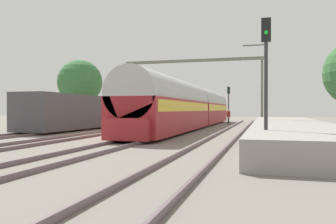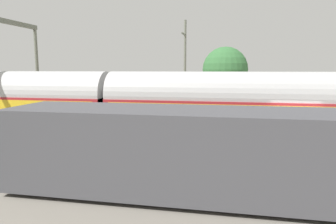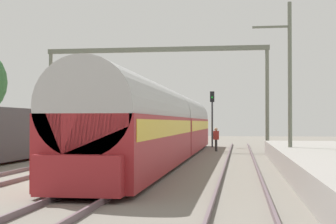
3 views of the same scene
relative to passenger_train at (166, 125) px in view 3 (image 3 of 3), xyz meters
The scene contains 9 objects.
ground 11.21m from the passenger_train, 101.12° to the right, with size 120.00×120.00×0.00m, color slate.
track_west 11.78m from the passenger_train, 111.46° to the right, with size 1.51×60.00×0.16m.
track_east 10.99m from the passenger_train, 90.00° to the right, with size 1.51×60.00×0.16m.
track_far_east 11.78m from the passenger_train, 68.54° to the right, with size 1.52×60.00×0.16m.
passenger_train is the anchor object (origin of this frame).
person_crossing 8.56m from the passenger_train, 72.79° to the left, with size 0.44×0.31×1.73m.
railway_signal_far 14.44m from the passenger_train, 82.35° to the left, with size 0.36×0.30×4.74m.
catenary_gantry 10.27m from the passenger_train, 102.98° to the left, with size 17.16×0.28×7.86m.
catenary_pole_east_mid 7.97m from the passenger_train, 30.52° to the right, with size 1.90×0.20×8.00m.
Camera 3 is at (6.35, -18.66, 2.12)m, focal length 55.01 mm.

